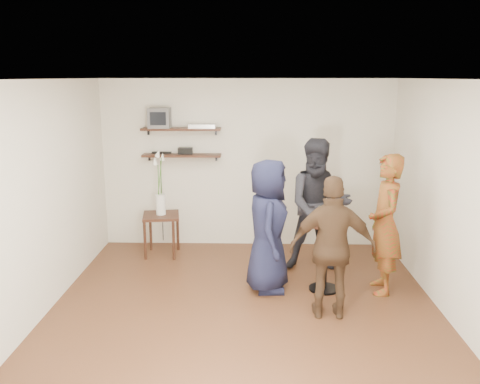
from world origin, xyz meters
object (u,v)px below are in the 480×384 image
(dvd_deck, at_px, (202,126))
(radio, at_px, (185,151))
(crt_monitor, at_px, (160,118))
(person_navy, at_px, (268,226))
(side_table, at_px, (161,221))
(person_plaid, at_px, (385,224))
(person_brown, at_px, (333,248))
(drinks_table, at_px, (325,247))
(person_dark, at_px, (319,205))

(dvd_deck, distance_m, radio, 0.46)
(crt_monitor, distance_m, dvd_deck, 0.65)
(person_navy, bearing_deg, dvd_deck, 30.41)
(side_table, distance_m, person_navy, 2.00)
(side_table, distance_m, person_plaid, 3.24)
(side_table, relative_size, person_navy, 0.38)
(crt_monitor, bearing_deg, person_navy, -46.06)
(side_table, bearing_deg, radio, 52.51)
(radio, bearing_deg, person_plaid, -32.32)
(radio, bearing_deg, person_brown, -51.24)
(drinks_table, bearing_deg, person_dark, 90.27)
(person_dark, bearing_deg, person_plaid, -45.68)
(radio, distance_m, person_navy, 2.17)
(dvd_deck, xyz_separation_m, radio, (-0.27, 0.00, -0.38))
(radio, distance_m, side_table, 1.13)
(person_dark, xyz_separation_m, person_brown, (-0.02, -1.43, -0.11))
(side_table, xyz_separation_m, person_dark, (2.26, -0.52, 0.39))
(person_dark, distance_m, person_navy, 1.01)
(person_navy, bearing_deg, crt_monitor, 44.39)
(side_table, bearing_deg, person_brown, -41.06)
(crt_monitor, height_order, person_plaid, crt_monitor)
(radio, height_order, person_plaid, person_plaid)
(side_table, distance_m, drinks_table, 2.58)
(person_plaid, relative_size, person_dark, 0.95)
(radio, relative_size, person_dark, 0.12)
(person_plaid, bearing_deg, person_brown, -45.54)
(dvd_deck, height_order, person_dark, dvd_deck)
(dvd_deck, height_order, person_plaid, dvd_deck)
(radio, bearing_deg, person_navy, -53.62)
(dvd_deck, xyz_separation_m, drinks_table, (1.67, -1.66, -1.33))
(dvd_deck, relative_size, side_table, 0.64)
(crt_monitor, distance_m, side_table, 1.55)
(person_plaid, relative_size, person_navy, 1.04)
(radio, distance_m, drinks_table, 2.72)
(person_navy, bearing_deg, side_table, 52.03)
(crt_monitor, height_order, dvd_deck, crt_monitor)
(radio, bearing_deg, drinks_table, -40.66)
(crt_monitor, bearing_deg, person_brown, -46.13)
(drinks_table, bearing_deg, radio, 139.34)
(radio, height_order, person_brown, person_brown)
(radio, bearing_deg, person_dark, -26.14)
(crt_monitor, xyz_separation_m, person_brown, (2.28, -2.37, -1.22))
(crt_monitor, distance_m, person_brown, 3.51)
(dvd_deck, xyz_separation_m, side_table, (-0.59, -0.43, -1.37))
(dvd_deck, distance_m, person_navy, 2.19)
(crt_monitor, xyz_separation_m, side_table, (0.05, -0.43, -1.49))
(drinks_table, distance_m, person_dark, 0.79)
(person_dark, relative_size, person_navy, 1.10)
(drinks_table, relative_size, person_dark, 0.49)
(crt_monitor, relative_size, dvd_deck, 0.80)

